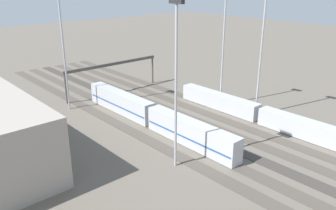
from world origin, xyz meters
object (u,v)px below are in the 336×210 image
object	(u,v)px
train_on_track_0	(260,114)
signal_gantry	(112,67)
light_mast_0	(224,32)
light_mast_2	(262,37)
light_mast_3	(62,30)
light_mast_1	(176,65)
train_on_track_4	(152,116)

from	to	relation	value
train_on_track_0	signal_gantry	xyz separation A→B (m)	(41.25, 12.50, 5.53)
light_mast_0	train_on_track_0	bearing A→B (deg)	171.46
light_mast_0	light_mast_2	bearing A→B (deg)	-173.33
light_mast_0	light_mast_3	xyz separation A→B (m)	(23.76, 30.53, 0.91)
light_mast_0	light_mast_2	size ratio (longest dim) A/B	1.01
light_mast_3	signal_gantry	xyz separation A→B (m)	(4.13, -16.03, -12.33)
light_mast_1	signal_gantry	distance (m)	46.66
train_on_track_4	light_mast_3	size ratio (longest dim) A/B	1.48
train_on_track_4	light_mast_1	world-z (taller)	light_mast_1
train_on_track_0	light_mast_0	distance (m)	21.68
train_on_track_4	light_mast_2	xyz separation A→B (m)	(-11.15, -23.19, 16.24)
train_on_track_4	light_mast_1	bearing A→B (deg)	154.14
light_mast_0	signal_gantry	bearing A→B (deg)	27.49
light_mast_1	light_mast_2	xyz separation A→B (m)	(4.79, -30.92, 0.61)
signal_gantry	light_mast_0	bearing A→B (deg)	-152.51
train_on_track_4	light_mast_3	bearing A→B (deg)	20.57
train_on_track_0	light_mast_3	size ratio (longest dim) A/B	1.48
light_mast_3	light_mast_0	bearing A→B (deg)	-127.88
light_mast_2	light_mast_3	bearing A→B (deg)	43.12
light_mast_2	signal_gantry	xyz separation A→B (m)	(38.00, 15.69, -11.27)
light_mast_2	light_mast_1	bearing A→B (deg)	98.81
train_on_track_0	light_mast_3	bearing A→B (deg)	37.54
train_on_track_4	light_mast_2	world-z (taller)	light_mast_2
train_on_track_4	light_mast_3	distance (m)	29.80
train_on_track_0	signal_gantry	size ratio (longest dim) A/B	1.57
train_on_track_0	light_mast_1	xyz separation A→B (m)	(-1.54, 27.73, 16.19)
train_on_track_0	train_on_track_4	bearing A→B (deg)	54.25
light_mast_1	signal_gantry	xyz separation A→B (m)	(42.79, -15.23, -10.66)
train_on_track_4	light_mast_3	world-z (taller)	light_mast_3
light_mast_0	light_mast_1	bearing A→B (deg)	116.63
light_mast_2	signal_gantry	world-z (taller)	light_mast_2
light_mast_0	light_mast_3	distance (m)	38.70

